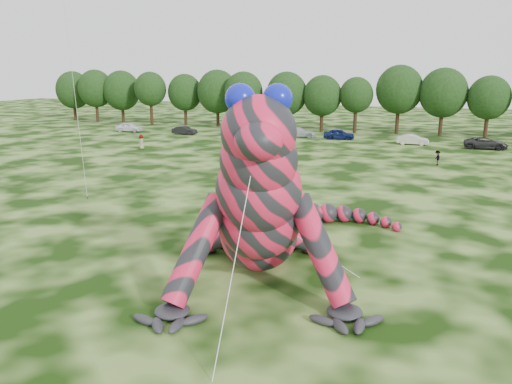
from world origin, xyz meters
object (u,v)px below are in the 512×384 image
Objects in this scene: tree_8 at (322,104)px; tree_5 at (218,98)px; car_2 at (242,131)px; car_3 at (299,132)px; tree_1 at (96,96)px; tree_7 at (287,101)px; tree_9 at (356,105)px; tree_12 at (488,107)px; car_5 at (413,140)px; car_6 at (486,143)px; tree_2 at (122,97)px; tree_3 at (151,98)px; tree_11 at (443,102)px; spectator_5 at (292,184)px; tree_4 at (185,100)px; tree_6 at (244,100)px; tree_0 at (74,96)px; spectator_2 at (437,158)px; spectator_4 at (141,142)px; spectator_1 at (255,155)px; tree_10 at (399,100)px; car_1 at (185,130)px; inflatable_gecko at (259,175)px; car_0 at (129,127)px; car_4 at (339,134)px.

tree_5 is at bearing 175.61° from tree_8.
car_2 is 1.03× the size of car_3.
tree_1 reaches higher than tree_7.
tree_12 is at bearing 1.19° from tree_9.
car_5 is 8.87m from car_6.
tree_2 reaches higher than tree_3.
tree_11 is 13.77m from car_6.
tree_5 is 6.26× the size of spectator_5.
tree_2 reaches higher than car_3.
tree_4 is 12.26m from tree_6.
tree_0 is 6.09× the size of spectator_2.
tree_8 is (44.14, -1.07, -0.43)m from tree_1.
tree_0 is 1.88× the size of car_2.
car_6 is at bearing -19.64° from tree_7.
tree_1 reaches higher than car_3.
tree_6 reaches higher than car_6.
car_5 is at bearing -18.83° from tree_5.
spectator_1 reaches higher than spectator_4.
spectator_5 is (1.80, -41.91, -3.56)m from tree_9.
car_6 is at bearing -11.29° from tree_2.
spectator_2 is (43.31, -26.32, -3.75)m from tree_4.
tree_10 reaches higher than car_2.
car_5 is at bearing -12.32° from tree_3.
car_1 is (31.30, -13.01, -4.11)m from tree_0.
car_2 is at bearing 87.81° from car_6.
spectator_4 is (-3.68, -25.59, -3.81)m from tree_6.
tree_11 reaches higher than tree_3.
spectator_1 is (5.65, -30.38, -3.80)m from tree_7.
tree_12 is 2.19× the size of car_5.
tree_1 reaches higher than spectator_2.
spectator_2 is at bearing -76.53° from tree_10.
spectator_2 is (3.23, -14.59, 0.10)m from car_5.
tree_10 is 2.56× the size of car_5.
inflatable_gecko reaches higher than car_3.
tree_10 is (17.48, 1.77, 0.51)m from tree_7.
tree_0 is 1.00× the size of tree_6.
spectator_1 is at bearing 172.11° from car_3.
tree_2 is 5.15× the size of spectator_1.
car_0 reaches higher than car_5.
tree_1 is at bearing -179.13° from tree_5.
tree_2 reaches higher than car_5.
tree_11 is at bearing -80.07° from car_0.
car_2 is at bearing 93.07° from car_4.
tree_0 is at bearing 66.25° from car_1.
tree_7 is at bearing 18.25° from car_3.
car_6 is (23.50, -10.66, -3.75)m from tree_8.
tree_4 reaches higher than car_1.
tree_2 is at bearing 33.68° from car_0.
tree_6 is (37.00, -2.55, -0.01)m from tree_0.
tree_10 reaches higher than car_6.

